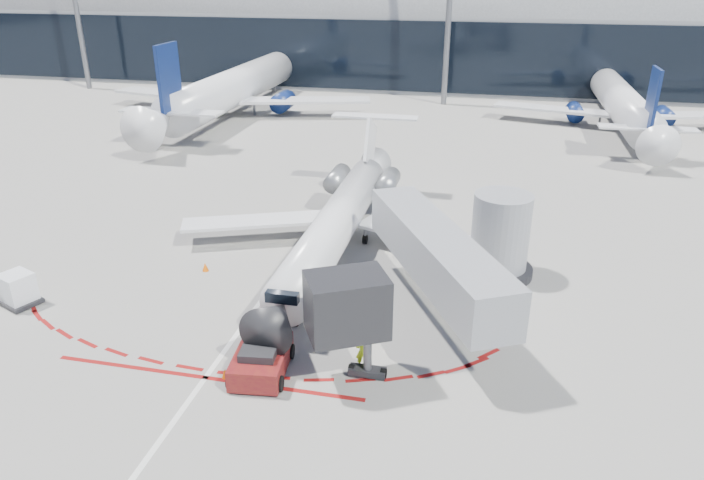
% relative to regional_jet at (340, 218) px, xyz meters
% --- Properties ---
extents(ground, '(260.00, 260.00, 0.00)m').
position_rel_regional_jet_xyz_m(ground, '(-2.55, -2.60, -2.11)').
color(ground, slate).
rests_on(ground, ground).
extents(apron_centerline, '(0.25, 40.00, 0.01)m').
position_rel_regional_jet_xyz_m(apron_centerline, '(-2.55, -0.60, -2.11)').
color(apron_centerline, silver).
rests_on(apron_centerline, ground).
extents(apron_stop_bar, '(14.00, 0.25, 0.01)m').
position_rel_regional_jet_xyz_m(apron_stop_bar, '(-2.55, -14.10, -2.11)').
color(apron_stop_bar, maroon).
rests_on(apron_stop_bar, ground).
extents(terminal_building, '(150.00, 24.15, 24.00)m').
position_rel_regional_jet_xyz_m(terminal_building, '(-2.55, 62.38, 6.41)').
color(terminal_building, '#999C9F').
rests_on(terminal_building, ground).
extents(jet_bridge, '(10.03, 15.20, 4.90)m').
position_rel_regional_jet_xyz_m(jet_bridge, '(7.24, -5.61, 0.89)').
color(jet_bridge, gray).
rests_on(jet_bridge, ground).
extents(regional_jet, '(20.50, 25.28, 6.33)m').
position_rel_regional_jet_xyz_m(regional_jet, '(0.00, 0.00, 0.00)').
color(regional_jet, silver).
rests_on(regional_jet, ground).
extents(pushback_tug, '(2.67, 5.56, 1.42)m').
position_rel_regional_jet_xyz_m(pushback_tug, '(-0.32, -13.20, -1.49)').
color(pushback_tug, '#550C13').
rests_on(pushback_tug, ground).
extents(ramp_worker, '(0.69, 0.57, 1.63)m').
position_rel_regional_jet_xyz_m(ramp_worker, '(3.85, -11.86, -1.30)').
color(ramp_worker, '#D9FF1A').
rests_on(ramp_worker, ground).
extents(uld_container, '(2.31, 2.16, 1.74)m').
position_rel_regional_jet_xyz_m(uld_container, '(-14.63, -10.28, -1.25)').
color(uld_container, black).
rests_on(uld_container, ground).
extents(safety_cone_left, '(0.37, 0.37, 0.51)m').
position_rel_regional_jet_xyz_m(safety_cone_left, '(-6.89, -4.62, -1.86)').
color(safety_cone_left, '#E45A04').
rests_on(safety_cone_left, ground).
extents(safety_cone_right, '(0.32, 0.32, 0.44)m').
position_rel_regional_jet_xyz_m(safety_cone_right, '(-1.71, -13.90, -1.89)').
color(safety_cone_right, '#E45A04').
rests_on(safety_cone_right, ground).
extents(bg_airliner_0, '(37.18, 39.37, 12.03)m').
position_rel_regional_jet_xyz_m(bg_airliner_0, '(-20.99, 35.47, 3.90)').
color(bg_airliner_0, silver).
rests_on(bg_airliner_0, ground).
extents(bg_airliner_1, '(31.28, 33.12, 10.12)m').
position_rel_regional_jet_xyz_m(bg_airliner_1, '(22.02, 38.14, 2.95)').
color(bg_airliner_1, silver).
rests_on(bg_airliner_1, ground).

